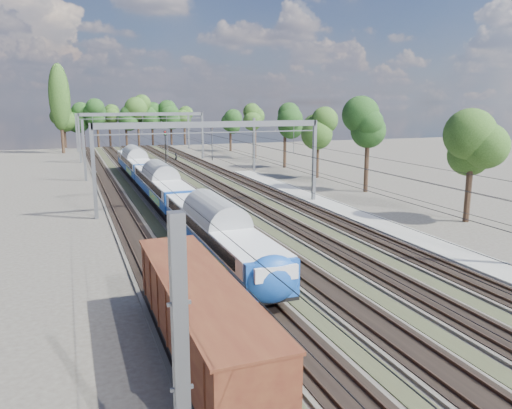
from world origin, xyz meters
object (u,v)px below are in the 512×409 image
object	(u,v)px
freight_boxcar	(199,315)
signal_near	(166,146)
worker	(176,157)
signal_far	(212,139)
emu_train	(161,181)

from	to	relation	value
freight_boxcar	signal_near	size ratio (longest dim) A/B	2.16
signal_near	freight_boxcar	bearing A→B (deg)	-102.30
worker	freight_boxcar	bearing A→B (deg)	146.52
worker	signal_near	distance (m)	13.63
signal_near	signal_far	distance (m)	16.28
emu_train	signal_far	distance (m)	42.59
freight_boxcar	signal_far	xyz separation A→B (m)	(21.17, 73.13, 1.79)
freight_boxcar	worker	distance (m)	75.14
freight_boxcar	signal_near	bearing A→B (deg)	80.63
emu_train	worker	xyz separation A→B (m)	(9.79, 39.79, -1.77)
signal_near	signal_far	world-z (taller)	signal_near
emu_train	signal_far	xyz separation A→B (m)	(16.67, 39.17, 1.38)
emu_train	signal_far	world-z (taller)	signal_far
signal_far	signal_near	bearing A→B (deg)	-112.19
emu_train	signal_near	size ratio (longest dim) A/B	9.92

